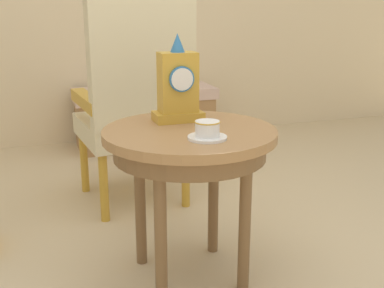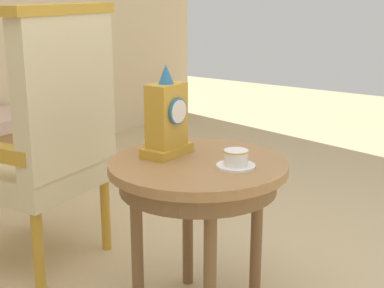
{
  "view_description": "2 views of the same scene",
  "coord_description": "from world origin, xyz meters",
  "views": [
    {
      "loc": [
        -0.46,
        -1.56,
        1.04
      ],
      "look_at": [
        0.11,
        0.11,
        0.53
      ],
      "focal_mm": 45.38,
      "sensor_mm": 36.0,
      "label": 1
    },
    {
      "loc": [
        -1.5,
        -1.02,
        1.2
      ],
      "look_at": [
        0.15,
        0.14,
        0.64
      ],
      "focal_mm": 52.9,
      "sensor_mm": 36.0,
      "label": 2
    }
  ],
  "objects": [
    {
      "name": "armchair",
      "position": [
        0.05,
        0.83,
        0.59
      ],
      "size": [
        0.59,
        0.58,
        1.14
      ],
      "color": "beige",
      "rests_on": "ground"
    },
    {
      "name": "mantel_clock",
      "position": [
        0.08,
        0.21,
        0.74
      ],
      "size": [
        0.19,
        0.11,
        0.34
      ],
      "color": "gold",
      "rests_on": "side_table"
    },
    {
      "name": "teacup_left",
      "position": [
        0.1,
        -0.08,
        0.63
      ],
      "size": [
        0.13,
        0.13,
        0.06
      ],
      "color": "white",
      "rests_on": "side_table"
    },
    {
      "name": "side_table",
      "position": [
        0.09,
        0.07,
        0.53
      ],
      "size": [
        0.64,
        0.64,
        0.6
      ],
      "color": "#9E7042",
      "rests_on": "ground"
    }
  ]
}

